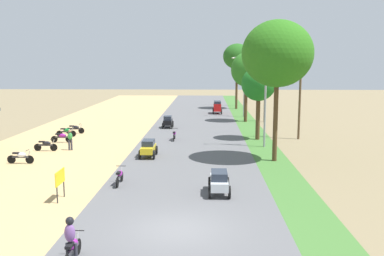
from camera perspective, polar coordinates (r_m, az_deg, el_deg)
ground_plane at (r=17.96m, az=-1.90°, el=-13.46°), size 180.00×180.00×0.00m
road_strip at (r=17.94m, az=-1.90°, el=-13.34°), size 9.00×140.00×0.08m
median_strip at (r=18.49m, az=16.51°, el=-13.06°), size 2.40×140.00×0.06m
parked_motorbike_second at (r=30.90m, az=-21.75°, el=-3.52°), size 1.80×0.54×0.94m
parked_motorbike_third at (r=34.59m, az=-18.80°, el=-2.10°), size 1.80×0.54×0.94m
parked_motorbike_fourth at (r=37.79m, az=-16.88°, el=-1.12°), size 1.80×0.54×0.94m
parked_motorbike_fifth at (r=40.64m, az=-16.31°, el=-0.42°), size 1.80×0.54×0.94m
parked_motorbike_sixth at (r=42.19m, az=-15.24°, el=-0.05°), size 1.80×0.54×0.94m
street_signboard at (r=22.13m, az=-17.09°, el=-6.51°), size 0.06×1.30×1.50m
pedestrian_on_shoulder at (r=34.28m, az=-15.86°, el=-1.36°), size 0.39×0.29×1.62m
median_tree_nearest at (r=29.45m, az=11.25°, el=9.60°), size 4.74×4.74×9.50m
median_tree_second at (r=37.60m, az=8.82°, el=5.73°), size 2.97×2.97×6.35m
median_tree_third at (r=48.85m, az=7.22°, el=7.63°), size 3.44×3.44×7.79m
median_tree_fourth at (r=62.23m, az=5.99°, el=9.38°), size 3.96×3.96×9.30m
streetlamp_near at (r=34.38m, az=9.71°, el=4.58°), size 3.16×0.20×7.42m
streetlamp_mid at (r=53.14m, az=6.95°, el=6.07°), size 3.16×0.20×7.42m
streetlamp_far at (r=66.70m, az=5.92°, el=7.07°), size 3.16×0.20×8.42m
utility_pole_near at (r=49.48m, az=9.71°, el=6.76°), size 1.80×0.20×9.95m
utility_pole_far at (r=38.87m, az=14.14°, el=4.91°), size 1.80×0.20×8.34m
car_sedan_silver at (r=22.26m, az=3.61°, el=-7.02°), size 1.10×2.26×1.19m
car_sedan_yellow at (r=30.86m, az=-5.80°, el=-2.59°), size 1.10×2.26×1.19m
car_hatchback_black at (r=44.28m, az=-3.22°, el=0.90°), size 1.04×2.00×1.23m
car_van_red at (r=56.45m, az=3.37°, el=2.88°), size 1.19×2.41×1.67m
motorbike_foreground_rider at (r=15.40m, az=-15.68°, el=-14.24°), size 0.54×1.80×1.66m
motorbike_ahead_second at (r=24.23m, az=-9.57°, el=-6.23°), size 0.54×1.80×0.94m
motorbike_ahead_third at (r=37.29m, az=-2.35°, el=-0.84°), size 0.54×1.80×0.94m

